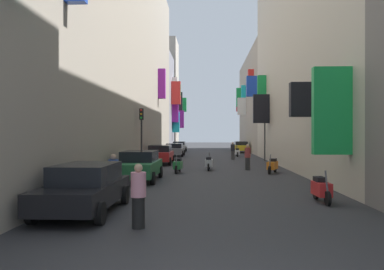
% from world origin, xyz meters
% --- Properties ---
extents(ground_plane, '(140.00, 140.00, 0.00)m').
position_xyz_m(ground_plane, '(0.00, 30.00, 0.00)').
color(ground_plane, '#2D2D30').
extents(building_left_near, '(6.77, 44.17, 17.86)m').
position_xyz_m(building_left_near, '(-8.00, 22.08, 8.93)').
color(building_left_near, '#9E9384').
rests_on(building_left_near, ground).
extents(building_left_mid_a, '(7.24, 7.09, 12.80)m').
position_xyz_m(building_left_mid_a, '(-7.95, 47.72, 6.40)').
color(building_left_mid_a, gray).
rests_on(building_left_mid_a, ground).
extents(building_left_far, '(7.34, 6.20, 16.94)m').
position_xyz_m(building_left_far, '(-7.98, 56.90, 8.46)').
color(building_left_far, '#B2A899').
rests_on(building_left_far, ground).
extents(building_right_mid_a, '(7.38, 27.62, 16.28)m').
position_xyz_m(building_right_mid_a, '(7.99, 23.26, 8.13)').
color(building_right_mid_a, '#BCB29E').
rests_on(building_right_mid_a, ground).
extents(building_right_mid_b, '(7.14, 22.93, 12.62)m').
position_xyz_m(building_right_mid_b, '(7.99, 48.54, 6.31)').
color(building_right_mid_b, '#9E9384').
rests_on(building_right_mid_b, ground).
extents(parked_car_red, '(1.96, 3.97, 1.47)m').
position_xyz_m(parked_car_red, '(-3.87, 26.01, 0.77)').
color(parked_car_red, '#B21E1E').
rests_on(parked_car_red, ground).
extents(parked_car_yellow, '(1.85, 4.23, 1.39)m').
position_xyz_m(parked_car_yellow, '(3.91, 44.61, 0.74)').
color(parked_car_yellow, gold).
rests_on(parked_car_yellow, ground).
extents(parked_car_grey, '(1.99, 4.22, 1.32)m').
position_xyz_m(parked_car_grey, '(-3.68, 36.63, 0.71)').
color(parked_car_grey, slate).
rests_on(parked_car_grey, ground).
extents(parked_car_green, '(1.96, 4.44, 1.48)m').
position_xyz_m(parked_car_green, '(-3.61, 15.52, 0.78)').
color(parked_car_green, '#236638').
rests_on(parked_car_green, ground).
extents(parked_car_black, '(1.97, 4.45, 1.43)m').
position_xyz_m(parked_car_black, '(-3.84, 7.75, 0.75)').
color(parked_car_black, black).
rests_on(parked_car_black, ground).
extents(parked_car_silver, '(1.84, 4.13, 1.33)m').
position_xyz_m(parked_car_silver, '(-3.92, 46.40, 0.71)').
color(parked_car_silver, '#B7B7BC').
rests_on(parked_car_silver, ground).
extents(scooter_silver, '(0.49, 1.87, 1.13)m').
position_xyz_m(scooter_silver, '(-0.13, 21.23, 0.46)').
color(scooter_silver, '#ADADB2').
rests_on(scooter_silver, ground).
extents(scooter_red, '(0.46, 1.77, 1.13)m').
position_xyz_m(scooter_red, '(3.67, 9.76, 0.46)').
color(scooter_red, red).
rests_on(scooter_red, ground).
extents(scooter_green, '(0.53, 1.80, 1.13)m').
position_xyz_m(scooter_green, '(-1.99, 19.49, 0.46)').
color(scooter_green, '#287F3D').
rests_on(scooter_green, ground).
extents(scooter_orange, '(0.85, 1.84, 1.13)m').
position_xyz_m(scooter_orange, '(3.63, 19.49, 0.46)').
color(scooter_orange, orange).
rests_on(scooter_orange, ground).
extents(scooter_white, '(0.46, 1.93, 1.13)m').
position_xyz_m(scooter_white, '(2.81, 36.11, 0.46)').
color(scooter_white, silver).
rests_on(scooter_white, ground).
extents(pedestrian_crossing, '(0.38, 0.38, 1.60)m').
position_xyz_m(pedestrian_crossing, '(-1.92, 5.94, 0.79)').
color(pedestrian_crossing, black).
rests_on(pedestrian_crossing, ground).
extents(pedestrian_near_left, '(0.50, 0.50, 1.58)m').
position_xyz_m(pedestrian_near_left, '(2.05, 31.43, 0.78)').
color(pedestrian_near_left, '#393939').
rests_on(pedestrian_near_left, ground).
extents(pedestrian_near_right, '(0.39, 0.39, 1.66)m').
position_xyz_m(pedestrian_near_right, '(2.36, 21.38, 0.83)').
color(pedestrian_near_right, '#2B2B2B').
rests_on(pedestrian_near_right, ground).
extents(pedestrian_mid_street, '(0.43, 0.43, 1.59)m').
position_xyz_m(pedestrian_mid_street, '(-3.71, 10.69, 0.79)').
color(pedestrian_mid_street, '#373737').
rests_on(pedestrian_mid_street, ground).
extents(traffic_light_near_corner, '(0.26, 0.34, 4.25)m').
position_xyz_m(traffic_light_near_corner, '(4.64, 29.48, 2.90)').
color(traffic_light_near_corner, '#2D2D2D').
rests_on(traffic_light_near_corner, ground).
extents(traffic_light_far_corner, '(0.26, 0.34, 4.02)m').
position_xyz_m(traffic_light_far_corner, '(-4.60, 21.88, 2.75)').
color(traffic_light_far_corner, '#2D2D2D').
rests_on(traffic_light_far_corner, ground).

